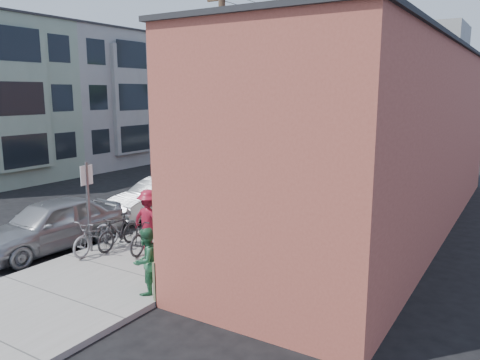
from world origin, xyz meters
The scene contains 26 objects.
ground centered at (0.00, 0.00, 0.00)m, with size 120.00×120.00×0.00m, color black.
sidewalk centered at (4.25, 11.00, 0.07)m, with size 4.50×58.00×0.15m, color gray.
cafe_building centered at (8.99, 4.99, 3.30)m, with size 6.60×20.20×6.61m.
apartment_row centered at (-11.85, 14.00, 4.50)m, with size 6.30×32.00×9.00m.
end_cap_building centered at (-2.00, 42.00, 6.00)m, with size 18.00×8.00×12.00m, color #969591.
sign_post centered at (2.35, -3.36, 1.83)m, with size 0.07×0.45×2.80m.
parking_meter_near centered at (2.25, -0.13, 0.98)m, with size 0.14×0.14×1.24m.
parking_meter_far centered at (2.25, 10.18, 0.98)m, with size 0.14×0.14×1.24m.
utility_pole_near centered at (2.39, 3.88, 5.41)m, with size 3.57×0.28×10.00m.
utility_pole_far centered at (2.45, 19.56, 5.34)m, with size 1.80×0.28×10.00m.
tree_bare centered at (2.80, 7.13, 2.68)m, with size 0.24×0.24×5.05m.
tree_leafy_mid centered at (2.80, 17.09, 5.79)m, with size 3.82×3.82×7.57m.
tree_leafy_far centered at (2.80, 26.08, 6.25)m, with size 4.38×4.38×8.30m.
patio_chair_a centered at (6.05, -2.22, 0.59)m, with size 0.50×0.50×0.88m, color #113F20, non-canonical shape.
patio_chair_b centered at (6.16, -3.88, 0.59)m, with size 0.50×0.50×0.88m, color #113F20, non-canonical shape.
patron_grey centered at (5.13, -2.80, 1.05)m, with size 0.66×0.43×1.80m, color slate.
patron_green centered at (6.01, -4.75, 0.98)m, with size 0.81×0.63×1.66m, color #2A6941.
cyclist centered at (3.88, -2.33, 1.12)m, with size 1.25×0.72×1.94m, color maroon.
cyclist_bike centered at (3.88, -2.33, 0.69)m, with size 0.72×2.07×1.09m, color black.
parked_bike_a centered at (2.91, -2.71, 0.69)m, with size 0.51×1.81×1.09m, color black.
parked_bike_b centered at (2.59, -3.29, 0.68)m, with size 0.71×2.02×1.06m, color gray.
car_0 centered at (0.80, -3.62, 0.83)m, with size 1.97×4.89×1.66m, color gray.
car_1 centered at (0.80, 1.60, 0.75)m, with size 1.59×4.56×1.50m, color #B1B6B9.
car_2 centered at (0.80, 6.99, 0.76)m, with size 2.13×5.23×1.52m, color black.
car_3 centered at (0.80, 12.74, 0.73)m, with size 2.43×5.26×1.46m, color #9A9DA1.
bus centered at (-3.25, 26.45, 1.32)m, with size 2.21×9.46×2.64m, color white.
Camera 1 is at (13.67, -12.72, 5.03)m, focal length 35.00 mm.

